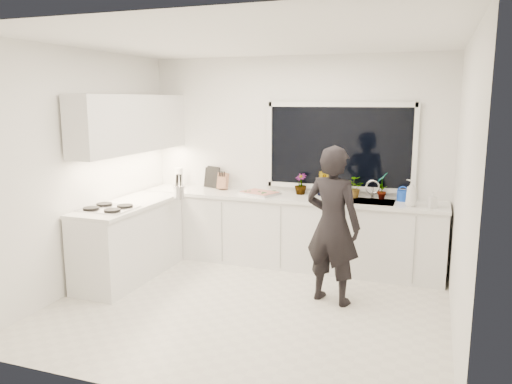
% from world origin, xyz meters
% --- Properties ---
extents(floor, '(4.00, 3.50, 0.02)m').
position_xyz_m(floor, '(0.00, 0.00, -0.01)').
color(floor, beige).
rests_on(floor, ground).
extents(wall_back, '(4.00, 0.02, 2.70)m').
position_xyz_m(wall_back, '(0.00, 1.76, 1.35)').
color(wall_back, white).
rests_on(wall_back, ground).
extents(wall_left, '(0.02, 3.50, 2.70)m').
position_xyz_m(wall_left, '(-2.01, 0.00, 1.35)').
color(wall_left, white).
rests_on(wall_left, ground).
extents(wall_right, '(0.02, 3.50, 2.70)m').
position_xyz_m(wall_right, '(2.01, 0.00, 1.35)').
color(wall_right, white).
rests_on(wall_right, ground).
extents(ceiling, '(4.00, 3.50, 0.02)m').
position_xyz_m(ceiling, '(0.00, 0.00, 2.71)').
color(ceiling, white).
rests_on(ceiling, wall_back).
extents(window, '(1.80, 0.02, 1.00)m').
position_xyz_m(window, '(0.60, 1.73, 1.55)').
color(window, black).
rests_on(window, wall_back).
extents(base_cabinets_back, '(3.92, 0.58, 0.88)m').
position_xyz_m(base_cabinets_back, '(0.00, 1.45, 0.44)').
color(base_cabinets_back, white).
rests_on(base_cabinets_back, floor).
extents(base_cabinets_left, '(0.58, 1.60, 0.88)m').
position_xyz_m(base_cabinets_left, '(-1.67, 0.35, 0.44)').
color(base_cabinets_left, white).
rests_on(base_cabinets_left, floor).
extents(countertop_back, '(3.94, 0.62, 0.04)m').
position_xyz_m(countertop_back, '(0.00, 1.44, 0.90)').
color(countertop_back, silver).
rests_on(countertop_back, base_cabinets_back).
extents(countertop_left, '(0.62, 1.60, 0.04)m').
position_xyz_m(countertop_left, '(-1.67, 0.35, 0.90)').
color(countertop_left, silver).
rests_on(countertop_left, base_cabinets_left).
extents(upper_cabinets, '(0.34, 2.10, 0.70)m').
position_xyz_m(upper_cabinets, '(-1.79, 0.70, 1.85)').
color(upper_cabinets, white).
rests_on(upper_cabinets, wall_left).
extents(sink, '(0.58, 0.42, 0.14)m').
position_xyz_m(sink, '(1.05, 1.45, 0.87)').
color(sink, silver).
rests_on(sink, countertop_back).
extents(faucet, '(0.03, 0.03, 0.22)m').
position_xyz_m(faucet, '(1.05, 1.65, 1.03)').
color(faucet, silver).
rests_on(faucet, countertop_back).
extents(stovetop, '(0.56, 0.48, 0.03)m').
position_xyz_m(stovetop, '(-1.69, -0.00, 0.94)').
color(stovetop, black).
rests_on(stovetop, countertop_left).
extents(person, '(0.70, 0.56, 1.68)m').
position_xyz_m(person, '(0.79, 0.43, 0.84)').
color(person, black).
rests_on(person, floor).
extents(pizza_tray, '(0.56, 0.49, 0.03)m').
position_xyz_m(pizza_tray, '(-0.37, 1.42, 0.94)').
color(pizza_tray, '#B8B8BC').
rests_on(pizza_tray, countertop_back).
extents(pizza, '(0.50, 0.43, 0.01)m').
position_xyz_m(pizza, '(-0.37, 1.42, 0.95)').
color(pizza, red).
rests_on(pizza, pizza_tray).
extents(watering_can, '(0.16, 0.16, 0.13)m').
position_xyz_m(watering_can, '(1.42, 1.61, 0.98)').
color(watering_can, blue).
rests_on(watering_can, countertop_back).
extents(paper_towel_roll, '(0.13, 0.13, 0.26)m').
position_xyz_m(paper_towel_roll, '(-1.62, 1.55, 1.05)').
color(paper_towel_roll, white).
rests_on(paper_towel_roll, countertop_back).
extents(knife_block, '(0.13, 0.10, 0.22)m').
position_xyz_m(knife_block, '(-0.96, 1.59, 1.03)').
color(knife_block, olive).
rests_on(knife_block, countertop_back).
extents(utensil_crock, '(0.15, 0.15, 0.16)m').
position_xyz_m(utensil_crock, '(-1.22, 0.80, 1.00)').
color(utensil_crock, silver).
rests_on(utensil_crock, countertop_left).
extents(picture_frame_large, '(0.22, 0.08, 0.28)m').
position_xyz_m(picture_frame_large, '(-1.19, 1.69, 1.06)').
color(picture_frame_large, black).
rests_on(picture_frame_large, countertop_back).
extents(picture_frame_small, '(0.24, 0.12, 0.30)m').
position_xyz_m(picture_frame_small, '(-1.17, 1.69, 1.07)').
color(picture_frame_small, black).
rests_on(picture_frame_small, countertop_back).
extents(herb_plants, '(1.20, 0.30, 0.34)m').
position_xyz_m(herb_plants, '(0.66, 1.61, 1.07)').
color(herb_plants, '#26662D').
rests_on(herb_plants, countertop_back).
extents(soap_bottles, '(0.36, 0.13, 0.32)m').
position_xyz_m(soap_bottles, '(1.59, 1.30, 1.06)').
color(soap_bottles, '#D8BF66').
rests_on(soap_bottles, countertop_back).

